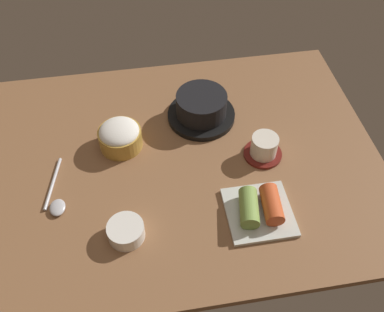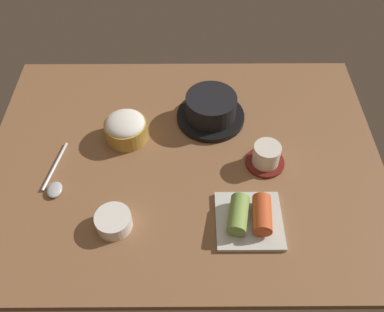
# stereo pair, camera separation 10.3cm
# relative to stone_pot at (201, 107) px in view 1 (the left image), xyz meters

# --- Properties ---
(dining_table) EXTENTS (1.00, 0.76, 0.02)m
(dining_table) POSITION_rel_stone_pot_xyz_m (-0.07, -0.14, -0.05)
(dining_table) COLOR brown
(dining_table) RESTS_ON ground
(stone_pot) EXTENTS (0.18, 0.18, 0.08)m
(stone_pot) POSITION_rel_stone_pot_xyz_m (0.00, 0.00, 0.00)
(stone_pot) COLOR black
(stone_pot) RESTS_ON dining_table
(rice_bowl) EXTENTS (0.11, 0.11, 0.07)m
(rice_bowl) POSITION_rel_stone_pot_xyz_m (-0.22, -0.07, -0.00)
(rice_bowl) COLOR #B78C38
(rice_bowl) RESTS_ON dining_table
(tea_cup_with_saucer) EXTENTS (0.10, 0.10, 0.06)m
(tea_cup_with_saucer) POSITION_rel_stone_pot_xyz_m (0.13, -0.16, -0.01)
(tea_cup_with_saucer) COLOR maroon
(tea_cup_with_saucer) RESTS_ON dining_table
(kimchi_plate) EXTENTS (0.15, 0.15, 0.05)m
(kimchi_plate) POSITION_rel_stone_pot_xyz_m (0.08, -0.33, -0.02)
(kimchi_plate) COLOR silver
(kimchi_plate) RESTS_ON dining_table
(side_bowl_near) EXTENTS (0.08, 0.08, 0.04)m
(side_bowl_near) POSITION_rel_stone_pot_xyz_m (-0.23, -0.34, -0.02)
(side_bowl_near) COLOR white
(side_bowl_near) RESTS_ON dining_table
(spoon) EXTENTS (0.05, 0.17, 0.01)m
(spoon) POSITION_rel_stone_pot_xyz_m (-0.38, -0.22, -0.03)
(spoon) COLOR #B7B7BC
(spoon) RESTS_ON dining_table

